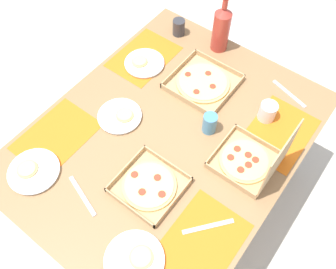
{
  "coord_description": "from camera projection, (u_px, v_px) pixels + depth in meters",
  "views": [
    {
      "loc": [
        0.71,
        0.54,
        2.13
      ],
      "look_at": [
        0.0,
        0.0,
        0.74
      ],
      "focal_mm": 38.55,
      "sensor_mm": 36.0,
      "label": 1
    }
  ],
  "objects": [
    {
      "name": "knife_by_far_left",
      "position": [
        208.0,
        227.0,
        1.41
      ],
      "size": [
        0.17,
        0.15,
        0.0
      ],
      "primitive_type": "cube",
      "rotation": [
        0.0,
        0.0,
        5.59
      ],
      "color": "#B7B7BC",
      "rests_on": "dining_table"
    },
    {
      "name": "cup_clear_left",
      "position": [
        268.0,
        112.0,
        1.66
      ],
      "size": [
        0.08,
        0.08,
        0.09
      ],
      "primitive_type": "cylinder",
      "color": "silver",
      "rests_on": "dining_table"
    },
    {
      "name": "knife_by_far_right",
      "position": [
        82.0,
        196.0,
        1.48
      ],
      "size": [
        0.08,
        0.21,
        0.0
      ],
      "primitive_type": "cube",
      "rotation": [
        0.0,
        0.0,
        4.41
      ],
      "color": "#B7B7BC",
      "rests_on": "dining_table"
    },
    {
      "name": "placemat_near_right",
      "position": [
        56.0,
        136.0,
        1.65
      ],
      "size": [
        0.36,
        0.26,
        0.0
      ],
      "primitive_type": "cube",
      "color": "orange",
      "rests_on": "dining_table"
    },
    {
      "name": "placemat_near_left",
      "position": [
        144.0,
        57.0,
        1.92
      ],
      "size": [
        0.36,
        0.26,
        0.0
      ],
      "primitive_type": "cube",
      "color": "orange",
      "rests_on": "dining_table"
    },
    {
      "name": "pizza_box_corner_right",
      "position": [
        203.0,
        83.0,
        1.81
      ],
      "size": [
        0.3,
        0.3,
        0.04
      ],
      "color": "tan",
      "rests_on": "dining_table"
    },
    {
      "name": "soda_bottle",
      "position": [
        221.0,
        28.0,
        1.85
      ],
      "size": [
        0.09,
        0.09,
        0.32
      ],
      "color": "#B2382D",
      "rests_on": "dining_table"
    },
    {
      "name": "pizza_box_corner_left",
      "position": [
        252.0,
        160.0,
        1.53
      ],
      "size": [
        0.25,
        0.26,
        0.29
      ],
      "color": "tan",
      "rests_on": "dining_table"
    },
    {
      "name": "pizza_box_center",
      "position": [
        149.0,
        185.0,
        1.5
      ],
      "size": [
        0.26,
        0.26,
        0.04
      ],
      "color": "tan",
      "rests_on": "dining_table"
    },
    {
      "name": "cup_dark",
      "position": [
        210.0,
        123.0,
        1.62
      ],
      "size": [
        0.06,
        0.06,
        0.1
      ],
      "primitive_type": "cylinder",
      "color": "teal",
      "rests_on": "dining_table"
    },
    {
      "name": "placemat_far_left",
      "position": [
        279.0,
        133.0,
        1.66
      ],
      "size": [
        0.36,
        0.26,
        0.0
      ],
      "primitive_type": "cube",
      "color": "orange",
      "rests_on": "dining_table"
    },
    {
      "name": "plate_middle",
      "position": [
        144.0,
        63.0,
        1.88
      ],
      "size": [
        0.21,
        0.21,
        0.03
      ],
      "color": "white",
      "rests_on": "dining_table"
    },
    {
      "name": "knife_by_near_left",
      "position": [
        289.0,
        94.0,
        1.78
      ],
      "size": [
        0.07,
        0.21,
        0.0
      ],
      "primitive_type": "cube",
      "rotation": [
        0.0,
        0.0,
        1.29
      ],
      "color": "#B7B7BC",
      "rests_on": "dining_table"
    },
    {
      "name": "plate_near_right",
      "position": [
        33.0,
        171.0,
        1.54
      ],
      "size": [
        0.22,
        0.22,
        0.03
      ],
      "color": "white",
      "rests_on": "dining_table"
    },
    {
      "name": "dining_table",
      "position": [
        168.0,
        146.0,
        1.74
      ],
      "size": [
        1.4,
        1.1,
        0.74
      ],
      "color": "#3F3328",
      "rests_on": "ground_plane"
    },
    {
      "name": "ground_plane",
      "position": [
        168.0,
        198.0,
        2.27
      ],
      "size": [
        6.0,
        6.0,
        0.0
      ],
      "primitive_type": "plane",
      "color": "beige"
    },
    {
      "name": "placemat_far_right",
      "position": [
        201.0,
        242.0,
        1.38
      ],
      "size": [
        0.36,
        0.26,
        0.0
      ],
      "primitive_type": "cube",
      "color": "orange",
      "rests_on": "dining_table"
    },
    {
      "name": "plate_far_left",
      "position": [
        120.0,
        116.0,
        1.7
      ],
      "size": [
        0.21,
        0.21,
        0.03
      ],
      "color": "white",
      "rests_on": "dining_table"
    },
    {
      "name": "cup_spare",
      "position": [
        179.0,
        27.0,
        1.98
      ],
      "size": [
        0.07,
        0.07,
        0.09
      ],
      "primitive_type": "cylinder",
      "color": "#333338",
      "rests_on": "dining_table"
    },
    {
      "name": "plate_near_left",
      "position": [
        135.0,
        260.0,
        1.34
      ],
      "size": [
        0.23,
        0.23,
        0.03
      ],
      "color": "white",
      "rests_on": "dining_table"
    }
  ]
}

